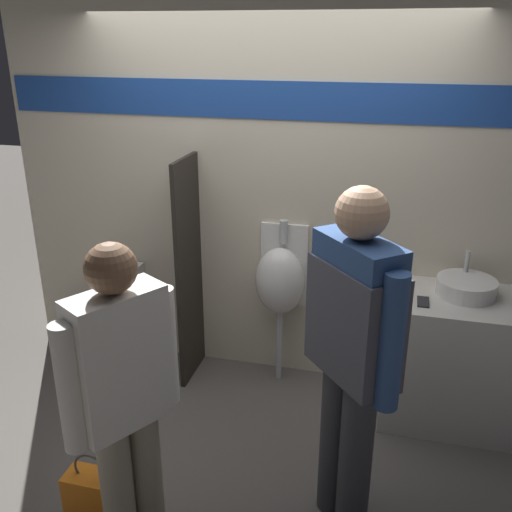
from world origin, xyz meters
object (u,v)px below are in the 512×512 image
at_px(person_in_vest, 353,344).
at_px(person_with_lanyard, 124,400).
at_px(cell_phone, 423,302).
at_px(toilet, 109,327).
at_px(sink_basin, 466,287).
at_px(urinal_near_counter, 280,280).
at_px(shopping_bag, 95,503).

height_order(person_in_vest, person_with_lanyard, person_in_vest).
height_order(cell_phone, toilet, toilet).
distance_m(sink_basin, urinal_near_counter, 1.21).
bearing_deg(cell_phone, shopping_bag, -139.12).
xyz_separation_m(sink_basin, person_in_vest, (-0.60, -1.08, 0.12)).
xyz_separation_m(toilet, person_in_vest, (1.87, -1.04, 0.71)).
bearing_deg(toilet, person_with_lanyard, -58.23).
relative_size(toilet, person_with_lanyard, 0.56).
relative_size(sink_basin, person_with_lanyard, 0.22).
bearing_deg(cell_phone, person_with_lanyard, -132.47).
bearing_deg(shopping_bag, person_with_lanyard, -14.22).
bearing_deg(toilet, urinal_near_counter, 7.00).
bearing_deg(person_in_vest, toilet, 19.89).
height_order(toilet, shopping_bag, toilet).
bearing_deg(cell_phone, person_in_vest, -110.89).
bearing_deg(shopping_bag, toilet, 115.17).
xyz_separation_m(toilet, shopping_bag, (0.68, -1.45, -0.14)).
relative_size(toilet, shopping_bag, 1.85).
height_order(cell_phone, urinal_near_counter, urinal_near_counter).
bearing_deg(shopping_bag, person_in_vest, 19.46).
height_order(cell_phone, person_in_vest, person_in_vest).
distance_m(urinal_near_counter, person_with_lanyard, 1.71).
bearing_deg(sink_basin, person_in_vest, -118.94).
height_order(cell_phone, person_with_lanyard, person_with_lanyard).
xyz_separation_m(cell_phone, urinal_near_counter, (-0.94, 0.29, -0.09)).
xyz_separation_m(person_in_vest, person_with_lanyard, (-0.92, -0.48, -0.14)).
xyz_separation_m(cell_phone, person_in_vest, (-0.35, -0.90, 0.17)).
bearing_deg(person_in_vest, person_with_lanyard, 76.50).
relative_size(person_in_vest, person_with_lanyard, 1.10).
xyz_separation_m(sink_basin, person_with_lanyard, (-1.52, -1.57, -0.02)).
relative_size(urinal_near_counter, person_in_vest, 0.67).
xyz_separation_m(urinal_near_counter, person_with_lanyard, (-0.33, -1.67, 0.12)).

